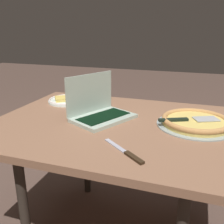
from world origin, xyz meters
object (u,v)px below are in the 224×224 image
dining_table (119,134)px  pizza_tray (196,122)px  pizza_plate (67,100)px  laptop (99,109)px  table_knife (127,153)px

dining_table → pizza_tray: size_ratio=3.42×
pizza_plate → dining_table: bearing=149.2°
dining_table → pizza_tray: pizza_tray is taller
dining_table → laptop: size_ratio=3.44×
laptop → pizza_plate: 0.37m
laptop → dining_table: bearing=164.6°
pizza_plate → table_knife: pizza_plate is taller
laptop → table_knife: 0.42m
dining_table → table_knife: (-0.12, 0.30, 0.06)m
laptop → pizza_plate: laptop is taller
pizza_tray → table_knife: size_ratio=1.84×
pizza_tray → laptop: bearing=5.6°
dining_table → pizza_plate: size_ratio=5.35×
laptop → table_knife: (-0.24, 0.34, -0.04)m
dining_table → laptop: bearing=-15.4°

